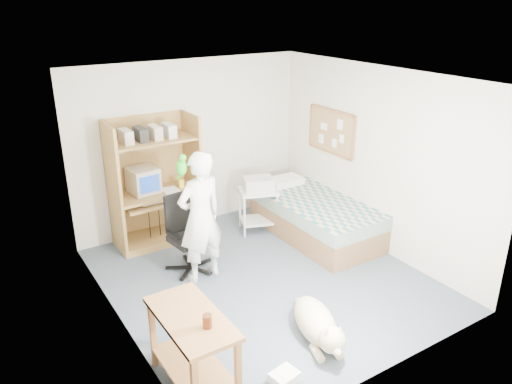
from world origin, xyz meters
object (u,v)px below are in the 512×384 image
bed (315,217)px  side_desk (192,341)px  dog (317,324)px  office_chair (187,244)px  printer_cart (258,203)px  person (200,217)px  computer_hutch (155,187)px

bed → side_desk: bearing=-147.5°
bed → dog: bearing=-128.1°
office_chair → dog: bearing=-83.8°
printer_cart → dog: bearing=-88.8°
side_desk → office_chair: 2.13m
person → dog: (0.44, -1.73, -0.64)m
computer_hutch → office_chair: 1.10m
bed → printer_cart: printer_cart is taller
bed → person: size_ratio=1.22×
bed → side_desk: side_desk is taller
bed → side_desk: size_ratio=2.02×
office_chair → dog: (0.50, -2.03, -0.17)m
bed → office_chair: (-1.99, 0.13, 0.07)m
bed → computer_hutch: bearing=150.7°
dog → bed: bearing=69.3°
side_desk → office_chair: office_chair is taller
computer_hutch → person: size_ratio=1.09×
side_desk → printer_cart: side_desk is taller
computer_hutch → person: bearing=-87.1°
office_chair → printer_cart: office_chair is taller
office_chair → dog: size_ratio=0.89×
computer_hutch → printer_cart: computer_hutch is taller
office_chair → person: (0.06, -0.30, 0.47)m
person → side_desk: bearing=53.2°
computer_hutch → side_desk: 3.08m
computer_hutch → bed: bearing=-29.3°
computer_hutch → bed: (2.00, -1.12, -0.53)m
office_chair → person: person is taller
bed → dog: size_ratio=1.80×
dog → printer_cart: bearing=87.9°
person → dog: size_ratio=1.48×
office_chair → computer_hutch: bearing=82.9°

